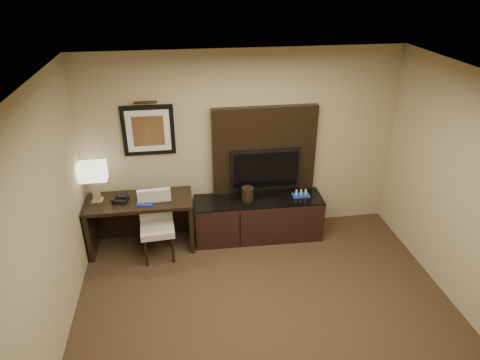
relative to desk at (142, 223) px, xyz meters
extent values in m
cube|color=#362518|center=(1.50, -2.15, -0.39)|extent=(4.50, 5.00, 0.01)
cube|color=silver|center=(1.50, -2.15, 2.31)|extent=(4.50, 5.00, 0.01)
cube|color=tan|center=(1.50, 0.35, 0.96)|extent=(4.50, 0.01, 2.70)
cube|color=tan|center=(-0.75, -2.15, 0.96)|extent=(0.01, 5.00, 2.70)
cube|color=black|center=(0.00, 0.00, 0.00)|extent=(1.44, 0.62, 0.77)
cube|color=black|center=(1.68, 0.01, -0.07)|extent=(1.86, 0.56, 0.64)
cube|color=black|center=(1.80, 0.29, 0.88)|extent=(1.50, 0.12, 1.30)
cube|color=black|center=(1.80, 0.19, 0.63)|extent=(1.00, 0.08, 0.60)
cube|color=black|center=(0.20, 0.33, 1.26)|extent=(0.70, 0.04, 0.70)
cylinder|color=#432715|center=(0.20, 0.29, 1.66)|extent=(0.04, 0.04, 0.30)
cube|color=#1C2CB6|center=(0.10, -0.05, 0.40)|extent=(0.25, 0.32, 0.02)
imported|color=tan|center=(0.12, -0.02, 0.49)|extent=(0.16, 0.05, 0.21)
cylinder|color=black|center=(1.52, 0.01, 0.35)|extent=(0.18, 0.18, 0.19)
camera|label=1|loc=(0.62, -5.25, 3.29)|focal=32.00mm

